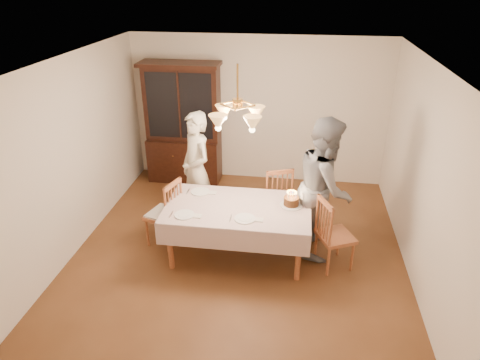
% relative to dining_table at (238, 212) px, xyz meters
% --- Properties ---
extents(ground, '(5.00, 5.00, 0.00)m').
position_rel_dining_table_xyz_m(ground, '(0.00, 0.00, -0.68)').
color(ground, '#553018').
rests_on(ground, ground).
extents(room_shell, '(5.00, 5.00, 5.00)m').
position_rel_dining_table_xyz_m(room_shell, '(0.00, 0.00, 0.90)').
color(room_shell, white).
rests_on(room_shell, ground).
extents(dining_table, '(1.90, 1.10, 0.76)m').
position_rel_dining_table_xyz_m(dining_table, '(0.00, 0.00, 0.00)').
color(dining_table, brown).
rests_on(dining_table, ground).
extents(china_hutch, '(1.38, 0.54, 2.16)m').
position_rel_dining_table_xyz_m(china_hutch, '(-1.32, 2.25, 0.36)').
color(china_hutch, black).
rests_on(china_hutch, ground).
extents(chair_far_side, '(0.56, 0.55, 1.00)m').
position_rel_dining_table_xyz_m(chair_far_side, '(0.44, 0.86, -0.24)').
color(chair_far_side, brown).
rests_on(chair_far_side, ground).
extents(chair_left_end, '(0.53, 0.55, 1.00)m').
position_rel_dining_table_xyz_m(chair_left_end, '(-1.07, 0.14, -0.23)').
color(chair_left_end, brown).
rests_on(chair_left_end, ground).
extents(chair_right_end, '(0.57, 0.58, 1.00)m').
position_rel_dining_table_xyz_m(chair_right_end, '(1.27, -0.06, -0.24)').
color(chair_right_end, brown).
rests_on(chair_right_end, ground).
extents(elderly_woman, '(0.74, 0.76, 1.76)m').
position_rel_dining_table_xyz_m(elderly_woman, '(-0.74, 0.80, 0.20)').
color(elderly_woman, beige).
rests_on(elderly_woman, ground).
extents(adult_in_grey, '(0.79, 0.98, 1.91)m').
position_rel_dining_table_xyz_m(adult_in_grey, '(1.12, 0.35, 0.27)').
color(adult_in_grey, slate).
rests_on(adult_in_grey, ground).
extents(birthday_cake, '(0.30, 0.30, 0.21)m').
position_rel_dining_table_xyz_m(birthday_cake, '(0.69, 0.13, 0.13)').
color(birthday_cake, white).
rests_on(birthday_cake, dining_table).
extents(place_setting_near_left, '(0.40, 0.25, 0.02)m').
position_rel_dining_table_xyz_m(place_setting_near_left, '(-0.62, -0.31, 0.08)').
color(place_setting_near_left, white).
rests_on(place_setting_near_left, dining_table).
extents(place_setting_near_right, '(0.41, 0.27, 0.02)m').
position_rel_dining_table_xyz_m(place_setting_near_right, '(0.14, -0.30, 0.08)').
color(place_setting_near_right, white).
rests_on(place_setting_near_right, dining_table).
extents(place_setting_far_left, '(0.41, 0.26, 0.02)m').
position_rel_dining_table_xyz_m(place_setting_far_left, '(-0.57, 0.33, 0.08)').
color(place_setting_far_left, white).
rests_on(place_setting_far_left, dining_table).
extents(chandelier, '(0.62, 0.62, 0.73)m').
position_rel_dining_table_xyz_m(chandelier, '(-0.00, -0.00, 1.29)').
color(chandelier, '#BF8C3F').
rests_on(chandelier, ground).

